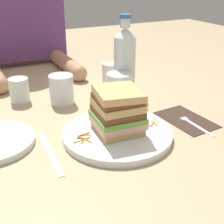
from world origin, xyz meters
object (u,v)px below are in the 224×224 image
at_px(empty_tumbler_2, 19,90).
at_px(fork, 191,122).
at_px(sandwich, 118,111).
at_px(empty_tumbler_0, 111,73).
at_px(main_plate, 117,134).
at_px(empty_tumbler_1, 62,89).
at_px(water_bottle, 125,60).
at_px(juice_glass, 119,89).
at_px(diner_across, 16,3).
at_px(napkin_dark, 186,119).
at_px(knife, 51,154).

bearing_deg(empty_tumbler_2, fork, -43.23).
relative_size(sandwich, empty_tumbler_0, 1.68).
xyz_separation_m(main_plate, empty_tumbler_2, (-0.17, 0.35, 0.03)).
distance_m(main_plate, empty_tumbler_1, 0.28).
bearing_deg(water_bottle, empty_tumbler_2, 165.99).
height_order(juice_glass, diner_across, diner_across).
relative_size(empty_tumbler_0, empty_tumbler_1, 0.81).
height_order(fork, empty_tumbler_0, empty_tumbler_0).
bearing_deg(fork, water_bottle, 101.28).
height_order(sandwich, diner_across, diner_across).
distance_m(main_plate, empty_tumbler_0, 0.41).
bearing_deg(empty_tumbler_0, diner_across, 121.71).
height_order(empty_tumbler_0, empty_tumbler_2, empty_tumbler_2).
distance_m(napkin_dark, water_bottle, 0.29).
height_order(fork, empty_tumbler_1, empty_tumbler_1).
bearing_deg(fork, juice_glass, 113.77).
xyz_separation_m(main_plate, knife, (-0.18, -0.00, -0.01)).
bearing_deg(sandwich, main_plate, 92.10).
distance_m(fork, empty_tumbler_2, 0.54).
xyz_separation_m(napkin_dark, knife, (-0.40, 0.00, 0.00)).
xyz_separation_m(juice_glass, diner_across, (-0.19, 0.56, 0.22)).
distance_m(juice_glass, empty_tumbler_0, 0.17).
height_order(knife, diner_across, diner_across).
bearing_deg(juice_glass, empty_tumbler_1, 159.84).
relative_size(juice_glass, empty_tumbler_1, 0.99).
xyz_separation_m(main_plate, empty_tumbler_1, (-0.06, 0.27, 0.04)).
relative_size(fork, empty_tumbler_1, 1.79).
relative_size(sandwich, napkin_dark, 0.74).
height_order(water_bottle, empty_tumbler_2, water_bottle).
xyz_separation_m(main_plate, juice_glass, (0.12, 0.21, 0.03)).
height_order(napkin_dark, knife, same).
bearing_deg(juice_glass, empty_tumbler_2, 155.09).
height_order(napkin_dark, fork, fork).
bearing_deg(main_plate, napkin_dark, -1.05).
relative_size(napkin_dark, water_bottle, 0.65).
height_order(main_plate, napkin_dark, main_plate).
bearing_deg(knife, empty_tumbler_2, 89.69).
bearing_deg(juice_glass, sandwich, -119.00).
bearing_deg(knife, juice_glass, 36.09).
distance_m(fork, water_bottle, 0.31).
xyz_separation_m(empty_tumbler_0, empty_tumbler_1, (-0.23, -0.10, 0.01)).
bearing_deg(knife, empty_tumbler_1, 66.58).
xyz_separation_m(napkin_dark, water_bottle, (-0.06, 0.26, 0.12)).
height_order(fork, empty_tumbler_2, empty_tumbler_2).
height_order(water_bottle, empty_tumbler_0, water_bottle).
relative_size(napkin_dark, juice_glass, 1.87).
distance_m(juice_glass, empty_tumbler_1, 0.18).
xyz_separation_m(juice_glass, empty_tumbler_0, (0.05, 0.16, -0.00)).
bearing_deg(diner_across, empty_tumbler_0, -58.29).
bearing_deg(napkin_dark, fork, -89.43).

